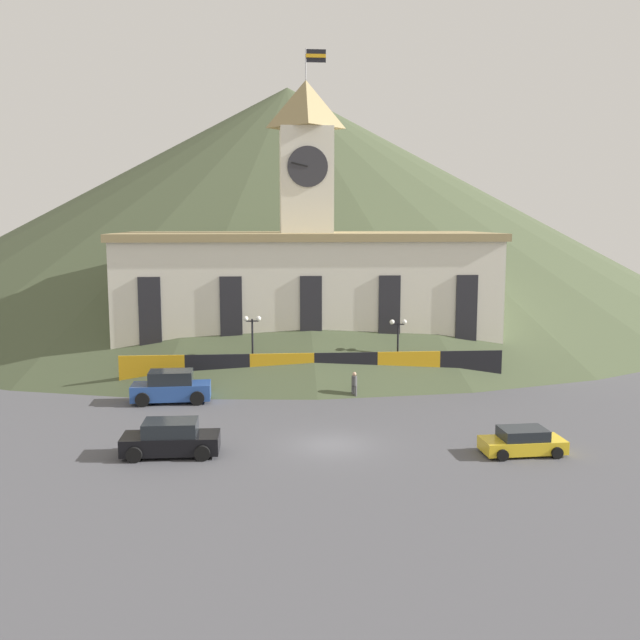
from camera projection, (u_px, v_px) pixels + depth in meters
ground_plane at (331, 445)px, 37.99m from camera, size 160.00×160.00×0.00m
civic_building at (306, 290)px, 58.95m from camera, size 30.39×11.91×25.31m
banner_fence at (314, 370)px, 50.69m from camera, size 27.31×0.12×2.52m
hillside_backdrop at (288, 197)px, 100.49m from camera, size 111.76×111.76×29.98m
street_lamp_left at (252, 335)px, 51.05m from camera, size 1.26×0.36×5.07m
street_lamp_right at (398, 337)px, 51.90m from camera, size 1.26×0.36×4.71m
car_yellow_coupe at (523, 442)px, 36.46m from camera, size 4.28×2.28×1.35m
car_black_suv at (171, 439)px, 36.24m from camera, size 4.91×2.38×1.80m
car_blue_van at (171, 388)px, 46.74m from camera, size 5.16×2.50×2.10m
pedestrian at (354, 383)px, 48.07m from camera, size 0.53×0.53×1.73m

